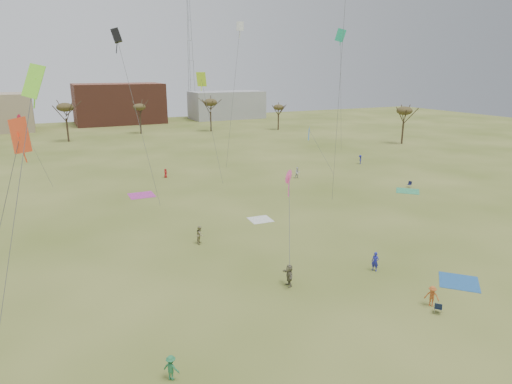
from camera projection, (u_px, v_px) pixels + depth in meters
name	position (u px, v px, depth m)	size (l,w,h in m)	color
ground	(328.00, 305.00, 32.17)	(260.00, 260.00, 0.00)	#46571B
flyer_near_center	(171.00, 368.00, 24.30)	(0.96, 0.55, 1.48)	#257141
flyer_near_right	(375.00, 262.00, 37.42)	(0.61, 0.40, 1.66)	#212497
spectator_fore_b	(200.00, 235.00, 43.26)	(0.87, 0.68, 1.80)	#898257
spectator_fore_c	(289.00, 275.00, 34.78)	(1.68, 0.53, 1.81)	#666148
flyer_mid_b	(432.00, 296.00, 31.85)	(1.01, 0.58, 1.56)	#B65622
spectator_mid_e	(298.00, 173.00, 68.98)	(0.84, 0.65, 1.73)	silver
flyer_far_b	(166.00, 173.00, 69.41)	(0.69, 0.45, 1.42)	#A41C1C
flyer_far_c	(360.00, 159.00, 79.27)	(1.03, 0.59, 1.59)	navy
blanket_blue	(459.00, 282.00, 35.62)	(2.97, 2.97, 0.03)	#245C9C
blanket_cream	(260.00, 220.00, 50.24)	(2.46, 2.46, 0.03)	white
blanket_plum	(142.00, 195.00, 59.87)	(3.29, 3.29, 0.03)	#B63895
blanket_olive	(408.00, 191.00, 61.91)	(3.05, 3.05, 0.03)	#36955E
camp_chair_center	(438.00, 310.00, 31.04)	(0.74, 0.73, 0.87)	#141E38
camp_chair_right	(409.00, 185.00, 63.85)	(0.70, 0.67, 0.87)	#121534
kites_aloft	(204.00, 57.00, 53.66)	(68.52, 51.77, 26.04)	#E4421A
tree_line	(113.00, 113.00, 97.71)	(117.44, 49.32, 8.91)	#3A2B1E
building_brick	(119.00, 104.00, 136.74)	(26.00, 16.00, 12.00)	brown
building_grey	(227.00, 105.00, 150.03)	(24.00, 12.00, 9.00)	gray
radio_tower	(190.00, 60.00, 147.95)	(1.51, 1.72, 41.00)	#9EA3A8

